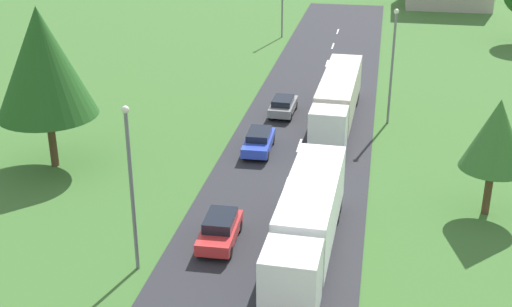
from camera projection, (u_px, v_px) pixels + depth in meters
The scene contains 10 objects.
road at pixel (247, 302), 30.78m from camera, with size 10.00×140.00×0.06m, color #2B2B30.
truck_second at pixel (308, 221), 33.26m from camera, with size 2.77×12.45×3.71m.
truck_third at pixel (338, 98), 50.60m from camera, with size 2.83×14.50×3.54m.
car_third at pixel (220, 229), 35.25m from camera, with size 1.87×4.08×1.50m.
car_fourth at pixel (259, 141), 46.40m from camera, with size 1.88×4.37×1.42m.
car_fifth at pixel (283, 105), 53.11m from camera, with size 1.84×4.03×1.41m.
lamppost_second at pixel (131, 182), 31.56m from camera, with size 0.36×0.36×8.43m.
lamppost_third at pixel (392, 61), 49.93m from camera, with size 0.36×0.36×8.68m.
tree_elm at pixel (42, 62), 41.91m from camera, with size 6.29×6.29×10.43m.
tree_ash at pixel (496, 135), 36.74m from camera, with size 3.63×3.63×6.81m.
Camera 1 is at (5.16, -0.56, 18.43)m, focal length 47.82 mm.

